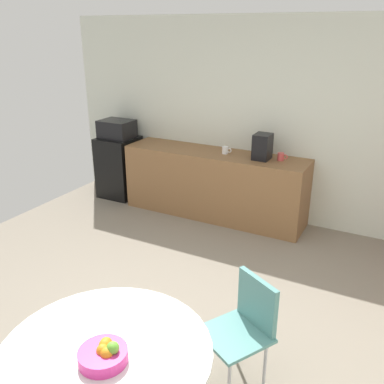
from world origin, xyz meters
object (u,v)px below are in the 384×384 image
(round_table, at_px, (107,367))
(coffee_maker, at_px, (262,147))
(mini_fridge, at_px, (119,167))
(chair_teal, at_px, (246,320))
(fruit_bowl, at_px, (104,354))
(microwave, at_px, (117,129))
(mug_white, at_px, (281,157))
(mug_green, at_px, (225,150))

(round_table, height_order, coffee_maker, coffee_maker)
(mini_fridge, height_order, chair_teal, mini_fridge)
(chair_teal, relative_size, fruit_bowl, 3.08)
(microwave, height_order, mug_white, microwave)
(round_table, bearing_deg, fruit_bowl, -53.18)
(round_table, relative_size, chair_teal, 1.46)
(mini_fridge, relative_size, coffee_maker, 2.85)
(fruit_bowl, relative_size, mug_green, 2.09)
(microwave, height_order, round_table, microwave)
(fruit_bowl, height_order, mug_green, mug_green)
(microwave, relative_size, fruit_bowl, 1.78)
(coffee_maker, bearing_deg, mini_fridge, 180.00)
(mini_fridge, relative_size, round_table, 0.75)
(mug_white, bearing_deg, round_table, -88.92)
(fruit_bowl, bearing_deg, mug_green, 103.45)
(round_table, relative_size, mug_green, 9.40)
(microwave, distance_m, mug_green, 1.75)
(microwave, bearing_deg, fruit_bowl, -53.65)
(round_table, distance_m, fruit_bowl, 0.19)
(microwave, bearing_deg, mini_fridge, 0.00)
(mug_green, bearing_deg, round_table, -77.08)
(microwave, relative_size, mug_green, 3.72)
(microwave, relative_size, mug_white, 3.72)
(microwave, height_order, fruit_bowl, microwave)
(mug_green, bearing_deg, fruit_bowl, -76.55)
(chair_teal, relative_size, coffee_maker, 2.59)
(round_table, xyz_separation_m, mug_green, (-0.79, 3.46, 0.32))
(microwave, relative_size, round_table, 0.40)
(fruit_bowl, relative_size, mug_white, 2.09)
(mug_white, xyz_separation_m, mug_green, (-0.73, -0.05, 0.00))
(fruit_bowl, bearing_deg, mini_fridge, 126.35)
(coffee_maker, bearing_deg, round_table, -85.15)
(mini_fridge, height_order, coffee_maker, coffee_maker)
(microwave, relative_size, coffee_maker, 1.50)
(fruit_bowl, distance_m, coffee_maker, 3.54)
(microwave, height_order, chair_teal, microwave)
(mini_fridge, distance_m, coffee_maker, 2.32)
(microwave, bearing_deg, coffee_maker, 0.00)
(microwave, bearing_deg, mug_white, 1.40)
(mini_fridge, bearing_deg, coffee_maker, 0.00)
(chair_teal, height_order, mug_green, mug_green)
(mini_fridge, bearing_deg, round_table, -53.66)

